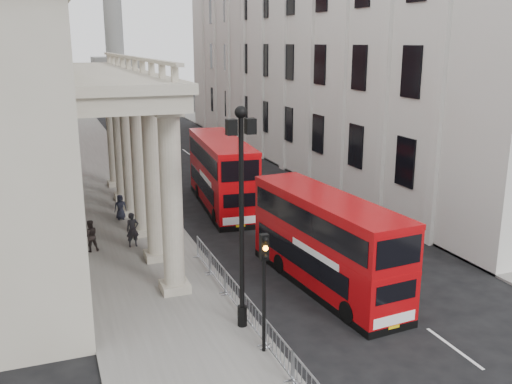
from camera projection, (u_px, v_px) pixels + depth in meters
ground at (301, 382)px, 18.28m from camera, size 260.00×260.00×0.00m
sidewalk_west at (104, 181)px, 44.43m from camera, size 6.00×140.00×0.12m
sidewalk_east at (297, 166)px, 50.01m from camera, size 3.00×140.00×0.12m
kerb at (142, 178)px, 45.42m from camera, size 0.20×140.00×0.14m
west_building_far at (12, 46)px, 84.66m from camera, size 9.00×30.00×20.00m
east_building at (316, 19)px, 49.50m from camera, size 8.00×55.00×25.00m
monument_column at (113, 10)px, 99.59m from camera, size 8.00×8.00×54.20m
lamp_post_south at (241, 205)px, 20.45m from camera, size 1.05×0.44×8.32m
lamp_post_mid at (156, 137)px, 34.95m from camera, size 1.05×0.44×8.32m
lamp_post_north at (121, 109)px, 49.44m from camera, size 1.05×0.44×8.32m
traffic_light at (264, 271)px, 19.11m from camera, size 0.28×0.33×4.30m
crowd_barriers at (265, 333)px, 20.01m from camera, size 0.50×18.75×1.10m
bus_near at (326, 240)px, 24.89m from camera, size 3.17×9.78×4.15m
bus_far at (221, 172)px, 37.13m from camera, size 3.47×10.67×4.53m
pedestrian_a at (133, 230)px, 29.85m from camera, size 0.71×0.50×1.83m
pedestrian_b at (90, 236)px, 29.16m from camera, size 0.90×0.75×1.67m
pedestrian_c at (120, 207)px, 34.49m from camera, size 0.76×0.50×1.53m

